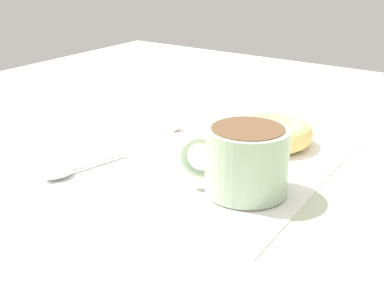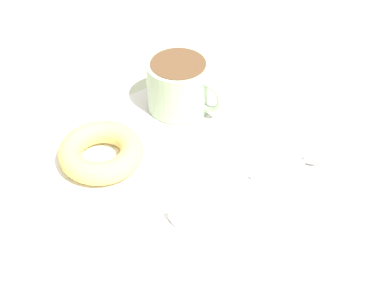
{
  "view_description": "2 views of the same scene",
  "coord_description": "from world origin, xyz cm",
  "px_view_note": "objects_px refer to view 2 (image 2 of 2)",
  "views": [
    {
      "loc": [
        -52.09,
        -35.88,
        25.85
      ],
      "look_at": [
        -1.59,
        -0.86,
        2.3
      ],
      "focal_mm": 50.0,
      "sensor_mm": 36.0,
      "label": 1
    },
    {
      "loc": [
        32.02,
        51.21,
        57.83
      ],
      "look_at": [
        -1.59,
        -0.86,
        2.3
      ],
      "focal_mm": 60.0,
      "sensor_mm": 36.0,
      "label": 2
    }
  ],
  "objects_px": {
    "donut": "(101,152)",
    "spoon": "(307,160)",
    "coffee_cup": "(179,84)",
    "sugar_cube": "(178,215)"
  },
  "relations": [
    {
      "from": "donut",
      "to": "spoon",
      "type": "distance_m",
      "value": 0.27
    },
    {
      "from": "spoon",
      "to": "sugar_cube",
      "type": "height_order",
      "value": "sugar_cube"
    },
    {
      "from": "donut",
      "to": "sugar_cube",
      "type": "bearing_deg",
      "value": 101.57
    },
    {
      "from": "coffee_cup",
      "to": "spoon",
      "type": "bearing_deg",
      "value": 111.75
    },
    {
      "from": "spoon",
      "to": "sugar_cube",
      "type": "distance_m",
      "value": 0.19
    },
    {
      "from": "sugar_cube",
      "to": "donut",
      "type": "bearing_deg",
      "value": -78.43
    },
    {
      "from": "coffee_cup",
      "to": "sugar_cube",
      "type": "xyz_separation_m",
      "value": [
        0.12,
        0.18,
        -0.03
      ]
    },
    {
      "from": "donut",
      "to": "spoon",
      "type": "height_order",
      "value": "donut"
    },
    {
      "from": "spoon",
      "to": "sugar_cube",
      "type": "bearing_deg",
      "value": -1.91
    },
    {
      "from": "coffee_cup",
      "to": "spoon",
      "type": "distance_m",
      "value": 0.21
    }
  ]
}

